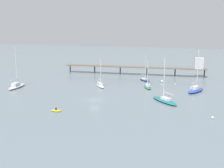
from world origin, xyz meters
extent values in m
plane|color=slate|center=(0.00, 0.00, 0.00)|extent=(400.00, 400.00, 0.00)
cube|color=brown|center=(0.00, 42.17, 3.25)|extent=(57.95, 9.01, 0.30)
cylinder|color=#38332D|center=(-27.81, 39.45, 1.55)|extent=(0.50, 0.50, 3.10)
cylinder|color=#38332D|center=(-16.69, 40.54, 1.55)|extent=(0.50, 0.50, 3.10)
cylinder|color=#38332D|center=(-5.56, 41.62, 1.55)|extent=(0.50, 0.50, 3.10)
cylinder|color=#38332D|center=(5.56, 42.71, 1.55)|extent=(0.50, 0.50, 3.10)
cylinder|color=#38332D|center=(16.69, 43.80, 1.55)|extent=(0.50, 0.50, 3.10)
cylinder|color=#38332D|center=(27.81, 44.88, 1.55)|extent=(0.50, 0.50, 3.10)
cube|color=silver|center=(25.58, 44.66, 5.56)|extent=(3.55, 3.55, 4.32)
ellipsoid|color=beige|center=(-4.55, 16.15, 0.30)|extent=(5.36, 6.24, 0.60)
cube|color=silver|center=(-4.87, 16.57, 0.97)|extent=(2.43, 2.65, 0.74)
cylinder|color=silver|center=(-4.35, 15.89, 5.10)|extent=(0.20, 0.20, 9.00)
cylinder|color=silver|center=(-5.09, 16.86, 2.22)|extent=(1.62, 2.03, 0.16)
ellipsoid|color=white|center=(-29.62, 5.84, 0.46)|extent=(3.43, 9.17, 0.92)
cube|color=silver|center=(-29.53, 5.13, 1.36)|extent=(1.95, 3.00, 0.88)
cylinder|color=silver|center=(-29.68, 6.28, 7.19)|extent=(0.23, 0.23, 12.54)
cylinder|color=silver|center=(-29.42, 4.32, 3.18)|extent=(0.69, 3.96, 0.18)
ellipsoid|color=#2D4CB7|center=(25.61, 18.58, 0.47)|extent=(5.69, 8.84, 0.93)
cube|color=silver|center=(25.34, 17.95, 1.44)|extent=(2.48, 2.73, 1.01)
cylinder|color=silver|center=(25.78, 18.97, 6.90)|extent=(0.22, 0.22, 11.94)
cylinder|color=silver|center=(25.11, 17.42, 3.08)|extent=(1.50, 3.16, 0.18)
ellipsoid|color=navy|center=(7.32, 30.54, 0.24)|extent=(5.65, 6.08, 0.48)
cube|color=silver|center=(6.97, 30.93, 0.69)|extent=(2.51, 2.62, 0.40)
cylinder|color=silver|center=(7.53, 30.29, 4.97)|extent=(0.20, 0.20, 8.97)
cylinder|color=silver|center=(6.52, 31.45, 2.10)|extent=(2.16, 2.42, 0.16)
ellipsoid|color=#287F4C|center=(10.50, 19.83, 0.27)|extent=(4.29, 7.22, 0.54)
cube|color=silver|center=(10.70, 19.30, 0.87)|extent=(1.99, 2.39, 0.64)
cylinder|color=silver|center=(10.38, 20.15, 4.61)|extent=(0.20, 0.20, 8.14)
cylinder|color=silver|center=(10.92, 18.74, 2.01)|extent=(1.23, 2.88, 0.16)
ellipsoid|color=#1E727A|center=(18.25, 4.16, 0.35)|extent=(8.66, 8.84, 0.71)
cube|color=silver|center=(18.79, 3.59, 1.05)|extent=(3.22, 3.24, 0.68)
cylinder|color=silver|center=(17.91, 4.51, 6.20)|extent=(0.24, 0.24, 10.99)
cylinder|color=silver|center=(19.38, 2.98, 2.69)|extent=(3.09, 3.19, 0.19)
ellipsoid|color=yellow|center=(-4.56, -12.30, 0.17)|extent=(2.73, 1.50, 0.35)
cylinder|color=#26262D|center=(-4.56, -12.30, 0.62)|extent=(0.40, 0.40, 0.55)
sphere|color=tan|center=(-4.56, -12.30, 1.02)|extent=(0.24, 0.24, 0.24)
sphere|color=silver|center=(13.66, 29.90, 0.42)|extent=(0.85, 0.85, 0.85)
sphere|color=silver|center=(18.63, 26.63, 0.28)|extent=(0.55, 0.55, 0.55)
sphere|color=silver|center=(29.99, -6.17, 0.29)|extent=(0.59, 0.59, 0.59)
camera|label=1|loc=(27.56, -65.56, 19.26)|focal=43.51mm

